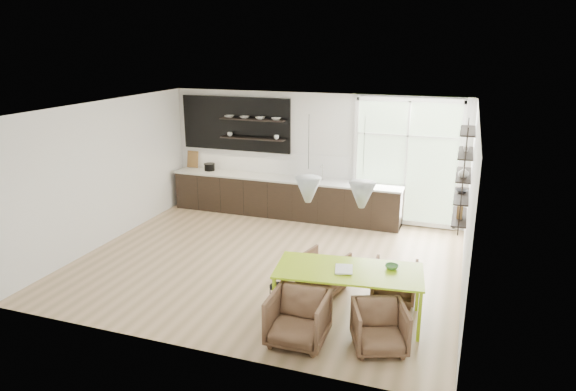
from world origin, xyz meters
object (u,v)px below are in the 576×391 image
object	(u,v)px
armchair_back_left	(324,272)
armchair_front_right	(380,328)
wire_stool	(280,295)
armchair_back_right	(395,281)
armchair_front_left	(298,318)
dining_table	(349,273)

from	to	relation	value
armchair_back_left	armchair_front_right	bearing A→B (deg)	143.24
armchair_back_left	wire_stool	xyz separation A→B (m)	(-0.45, -0.92, -0.05)
armchair_back_right	wire_stool	xyz separation A→B (m)	(-1.61, -0.96, -0.05)
armchair_back_right	armchair_front_left	distance (m)	2.00
armchair_front_left	armchair_front_right	world-z (taller)	armchair_front_left
armchair_front_left	armchair_front_right	distance (m)	1.11
dining_table	wire_stool	distance (m)	1.14
dining_table	armchair_front_left	bearing A→B (deg)	-126.75
armchair_back_left	wire_stool	size ratio (longest dim) A/B	1.70
armchair_front_right	wire_stool	bearing A→B (deg)	141.29
armchair_back_right	armchair_back_left	bearing A→B (deg)	0.15
dining_table	wire_stool	bearing A→B (deg)	-178.61
dining_table	armchair_back_left	distance (m)	1.04
armchair_back_left	armchair_back_right	distance (m)	1.17
dining_table	armchair_back_right	bearing A→B (deg)	47.28
armchair_back_left	armchair_front_left	xyz separation A→B (m)	(0.09, -1.64, 0.04)
armchair_back_left	armchair_front_left	bearing A→B (deg)	107.08
armchair_front_right	armchair_back_left	bearing A→B (deg)	108.33
armchair_back_right	armchair_front_right	size ratio (longest dim) A/B	0.98
wire_stool	armchair_back_right	bearing A→B (deg)	30.75
wire_stool	armchair_front_right	bearing A→B (deg)	-17.88
armchair_front_left	wire_stool	xyz separation A→B (m)	(-0.53, 0.72, -0.09)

